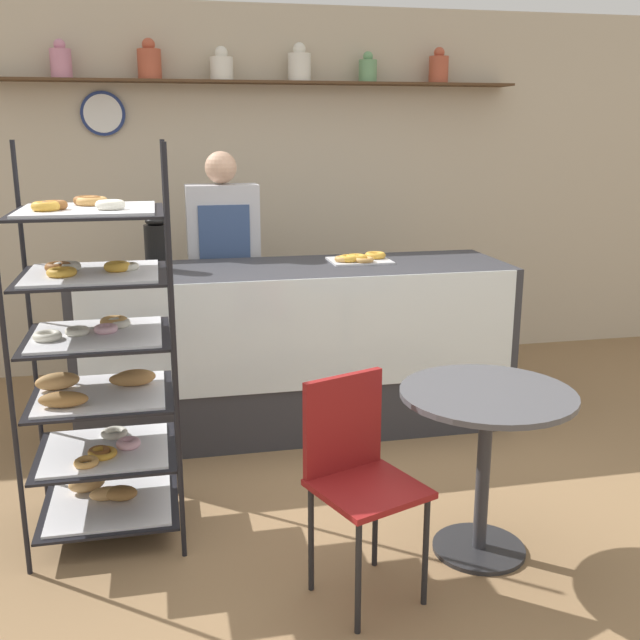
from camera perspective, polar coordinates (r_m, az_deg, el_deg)
name	(u,v)px	position (r m, az deg, el deg)	size (l,w,h in m)	color
ground_plane	(336,507)	(3.83, 1.25, -14.05)	(14.00, 14.00, 0.00)	olive
back_wall	(262,188)	(5.83, -4.46, 9.96)	(10.00, 0.30, 2.70)	beige
display_counter	(296,347)	(4.63, -1.86, -2.08)	(2.61, 0.78, 1.02)	#333338
pastry_rack	(98,364)	(3.46, -16.54, -3.21)	(0.67, 0.61, 1.78)	black
person_worker	(224,270)	(5.01, -7.31, 3.83)	(0.47, 0.23, 1.68)	#282833
cafe_table	(486,432)	(3.31, 12.50, -8.31)	(0.74, 0.74, 0.75)	#262628
cafe_chair	(356,463)	(3.00, 2.76, -10.85)	(0.49, 0.49, 0.89)	black
coffee_carafe	(157,244)	(4.48, -12.33, 5.68)	(0.14, 0.14, 0.32)	black
donut_tray_counter	(358,259)	(4.67, 2.94, 4.69)	(0.38, 0.29, 0.05)	silver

